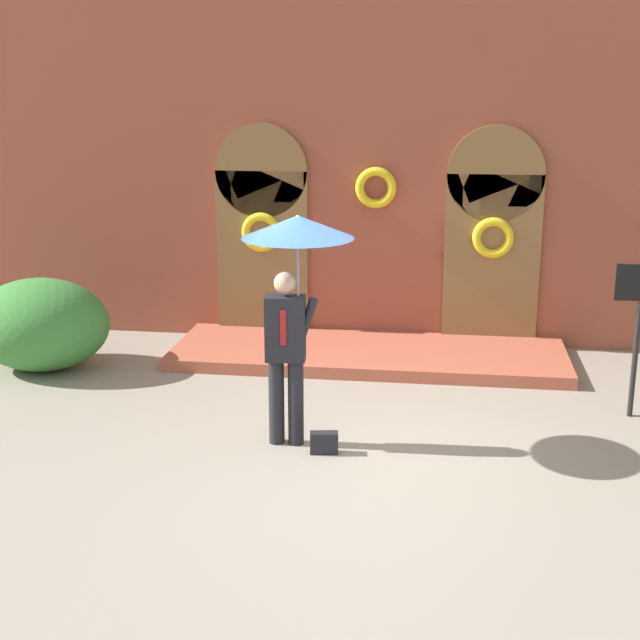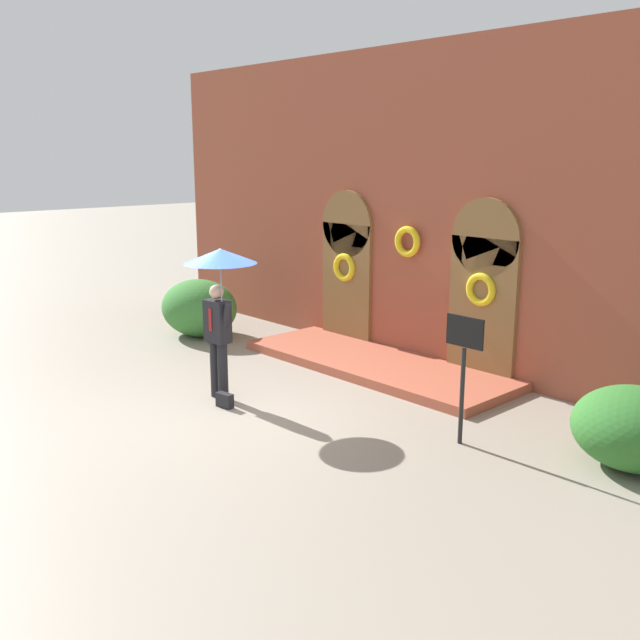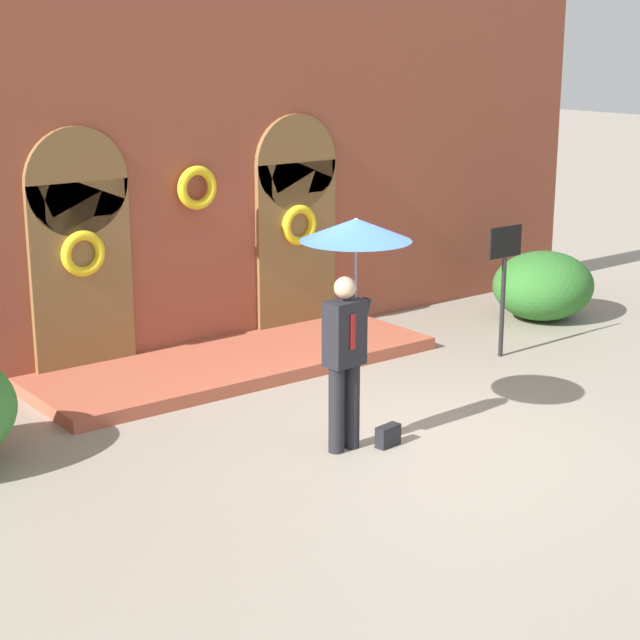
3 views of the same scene
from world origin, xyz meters
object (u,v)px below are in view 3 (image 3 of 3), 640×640
(shrub_right, at_px, (543,286))
(sign_post, at_px, (504,269))
(handbag, at_px, (388,436))
(person_with_umbrella, at_px, (353,264))

(shrub_right, bearing_deg, sign_post, -153.40)
(handbag, bearing_deg, sign_post, 15.74)
(person_with_umbrella, height_order, handbag, person_with_umbrella)
(handbag, bearing_deg, person_with_umbrella, 139.00)
(person_with_umbrella, xyz_separation_m, shrub_right, (5.43, 2.22, -1.41))
(person_with_umbrella, relative_size, sign_post, 1.37)
(handbag, height_order, sign_post, sign_post)
(person_with_umbrella, xyz_separation_m, sign_post, (3.55, 1.28, -0.75))
(person_with_umbrella, distance_m, handbag, 1.84)
(handbag, relative_size, sign_post, 0.16)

